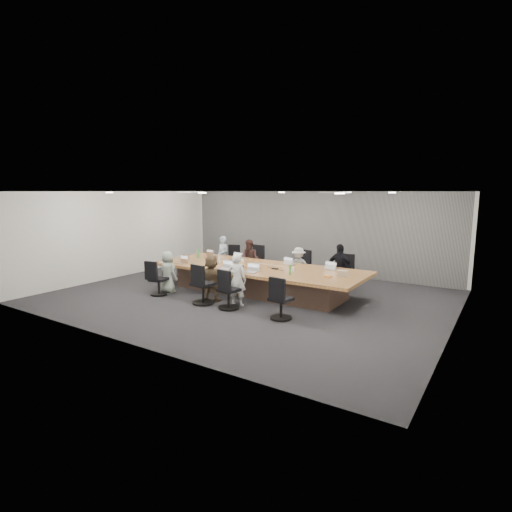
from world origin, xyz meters
The scene contains 41 objects.
floor centered at (0.00, 0.00, 0.00)m, with size 10.00×8.00×0.00m, color #27272B.
ceiling centered at (0.00, 0.00, 2.80)m, with size 10.00×8.00×0.00m, color white.
wall_back centered at (0.00, 4.00, 1.40)m, with size 10.00×2.80×0.00m, color silver.
wall_front centered at (0.00, -4.00, 1.40)m, with size 10.00×2.80×0.00m, color silver.
wall_left centered at (-5.00, 0.00, 1.40)m, with size 8.00×2.80×0.00m, color silver.
wall_right centered at (5.00, 0.00, 1.40)m, with size 8.00×2.80×0.00m, color silver.
curtain centered at (0.00, 3.92, 1.40)m, with size 9.80×0.04×2.80m, color slate.
conference_table centered at (0.00, 0.50, 0.40)m, with size 6.00×2.20×0.74m.
chair_0 centered at (-2.27, 2.20, 0.38)m, with size 0.51×0.51×0.75m, color black, non-canonical shape.
chair_1 centered at (-1.17, 2.20, 0.44)m, with size 0.59×0.59×0.88m, color black, non-canonical shape.
chair_2 centered at (0.58, 2.20, 0.42)m, with size 0.56×0.56×0.83m, color black, non-canonical shape.
chair_3 centered at (1.85, 2.20, 0.40)m, with size 0.54×0.54×0.80m, color black, non-canonical shape.
chair_4 centered at (-2.12, -1.20, 0.36)m, with size 0.49×0.49×0.73m, color black, non-canonical shape.
chair_5 centered at (-0.55, -1.20, 0.43)m, with size 0.58×0.58×0.85m, color black, non-canonical shape.
chair_6 centered at (0.25, -1.20, 0.39)m, with size 0.52×0.52×0.77m, color black, non-canonical shape.
chair_7 centered at (1.69, -1.20, 0.38)m, with size 0.52×0.52×0.76m, color black, non-canonical shape.
person_0 centered at (-2.27, 1.85, 0.66)m, with size 0.48×0.32×1.32m, color #9FB4CB.
laptop_0 centered at (-2.27, 1.30, 0.75)m, with size 0.35×0.24×0.02m, color #8C6647.
person_1 centered at (-1.17, 1.85, 0.64)m, with size 0.62×0.48×1.28m, color #382220.
laptop_1 centered at (-1.17, 1.30, 0.75)m, with size 0.34×0.23×0.02m, color #B2B2B7.
person_2 centered at (0.58, 1.85, 0.58)m, with size 0.75×0.43×1.16m, color #A0A1A0.
laptop_2 centered at (0.58, 1.30, 0.75)m, with size 0.31×0.21×0.02m, color #B2B2B7.
person_3 centered at (1.85, 1.85, 0.68)m, with size 0.79×0.33×1.35m, color black.
laptop_3 centered at (1.85, 1.30, 0.75)m, with size 0.33×0.23×0.02m, color #B2B2B7.
person_4 centered at (-2.12, -0.85, 0.58)m, with size 0.57×0.37×1.17m, color #93A094.
laptop_4 centered at (-2.12, -0.30, 0.75)m, with size 0.31×0.22×0.02m, color #8C6647.
person_5 centered at (-0.55, -0.85, 0.60)m, with size 1.12×0.36×1.21m, color brown.
laptop_5 centered at (-0.55, -0.30, 0.75)m, with size 0.34×0.23×0.02m, color #B2B2B7.
person_6 centered at (0.25, -0.85, 0.65)m, with size 0.48×0.31×1.31m, color silver.
laptop_6 centered at (0.25, -0.30, 0.75)m, with size 0.36×0.25×0.02m, color #B2B2B7.
bottle_green_left centered at (-2.37, 0.73, 0.88)m, with size 0.08×0.08×0.27m, color #449440.
bottle_green_right centered at (1.24, 0.06, 0.86)m, with size 0.07×0.07×0.24m, color #449440.
bottle_clear centered at (-1.34, 0.47, 0.86)m, with size 0.07×0.07×0.23m, color silver.
cup_white_far centered at (-0.69, 0.75, 0.79)m, with size 0.09×0.09×0.11m, color white.
cup_white_near centered at (1.11, 0.46, 0.79)m, with size 0.08×0.08×0.10m, color white.
mug_brown centered at (-2.65, 0.37, 0.80)m, with size 0.10×0.10×0.12m, color brown.
mic_left centered at (-0.42, 0.26, 0.76)m, with size 0.15×0.10×0.03m, color black.
mic_right centered at (0.58, 0.44, 0.76)m, with size 0.16×0.11×0.03m, color black.
stapler centered at (-0.39, 0.22, 0.77)m, with size 0.14×0.04×0.05m, color black.
canvas_bag centered at (2.43, 0.57, 0.81)m, with size 0.27×0.16×0.14m, color tan.
snack_packet centered at (2.17, 0.27, 0.76)m, with size 0.17×0.11×0.04m, color orange.
Camera 1 is at (5.85, -8.66, 2.81)m, focal length 28.00 mm.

